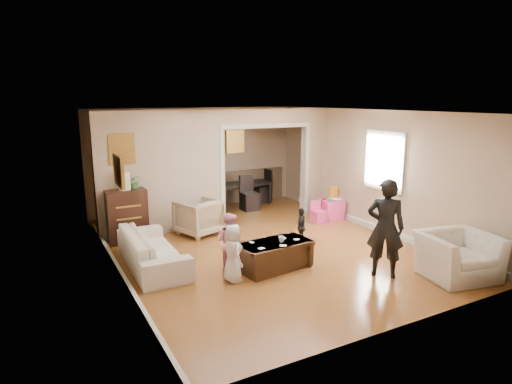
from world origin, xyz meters
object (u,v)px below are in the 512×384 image
table_lamp (124,181)px  adult_person (385,228)px  child_toddler (301,227)px  coffee_table (275,255)px  cyan_cup (330,200)px  dining_table (238,194)px  child_kneel_a (233,253)px  dresser (127,216)px  coffee_cup (281,239)px  armchair_back (199,217)px  child_kneel_b (229,242)px  sofa (152,249)px  play_table (332,210)px  armchair_front (457,256)px

table_lamp → adult_person: bearing=-48.4°
table_lamp → child_toddler: size_ratio=0.47×
coffee_table → cyan_cup: bearing=36.2°
dining_table → child_kneel_a: child_kneel_a is taller
dresser → coffee_cup: bearing=-53.1°
adult_person → child_toddler: 1.94m
armchair_back → dining_table: armchair_back is taller
armchair_back → child_toddler: child_toddler is taller
coffee_table → child_toddler: child_toddler is taller
armchair_back → child_kneel_b: child_kneel_b is taller
sofa → play_table: bearing=-77.3°
dresser → table_lamp: table_lamp is taller
dresser → coffee_cup: (1.99, -2.66, -0.02)m
cyan_cup → adult_person: bearing=-112.4°
sofa → dining_table: sofa is taller
adult_person → child_kneel_a: size_ratio=1.74×
cyan_cup → child_toddler: (-1.61, -1.20, -0.11)m
armchair_back → coffee_cup: (0.56, -2.44, 0.14)m
armchair_back → play_table: 3.25m
table_lamp → child_kneel_b: bearing=-62.7°
adult_person → armchair_back: bearing=-18.8°
table_lamp → coffee_cup: 3.40m
table_lamp → adult_person: 4.98m
armchair_back → coffee_table: 2.44m
coffee_cup → cyan_cup: coffee_cup is taller
dresser → child_kneel_a: bearing=-69.3°
play_table → child_kneel_b: 3.87m
coffee_table → cyan_cup: cyan_cup is taller
dining_table → child_kneel_b: bearing=-122.2°
cyan_cup → dining_table: (-1.24, 2.38, -0.19)m
sofa → armchair_back: 1.88m
child_kneel_a → coffee_table: bearing=-77.9°
sofa → adult_person: bearing=-123.0°
armchair_back → child_kneel_b: size_ratio=0.84×
adult_person → coffee_cup: bearing=4.1°
sofa → child_kneel_b: (1.10, -0.77, 0.19)m
adult_person → child_kneel_a: bearing=20.2°
armchair_back → child_kneel_a: bearing=61.8°
sofa → coffee_cup: bearing=-119.3°
armchair_front → adult_person: size_ratio=0.69×
table_lamp → child_toddler: 3.59m
dresser → cyan_cup: dresser is taller
sofa → table_lamp: bearing=4.6°
coffee_cup → sofa: bearing=149.4°
coffee_cup → dining_table: size_ratio=0.06×
cyan_cup → armchair_front: bearing=-94.1°
armchair_back → adult_person: adult_person is taller
coffee_cup → child_toddler: bearing=40.1°
table_lamp → coffee_cup: table_lamp is taller
coffee_table → child_kneel_a: size_ratio=1.33×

